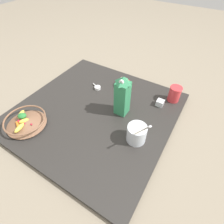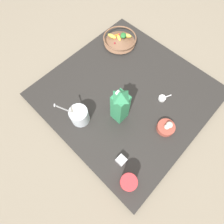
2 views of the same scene
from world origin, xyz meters
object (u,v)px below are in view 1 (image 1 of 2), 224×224
(drinking_cup, at_px, (175,94))
(garlic_bowl, at_px, (123,83))
(milk_carton, at_px, (122,96))
(fruit_bowl, at_px, (25,121))
(spice_jar, at_px, (160,103))
(yogurt_tub, at_px, (137,133))

(drinking_cup, bearing_deg, garlic_bowl, -174.26)
(milk_carton, xyz_separation_m, drinking_cup, (0.26, 0.30, -0.08))
(fruit_bowl, height_order, spice_jar, fruit_bowl)
(yogurt_tub, bearing_deg, drinking_cup, 80.73)
(fruit_bowl, height_order, garlic_bowl, fruit_bowl)
(yogurt_tub, xyz_separation_m, garlic_bowl, (-0.31, 0.41, -0.04))
(yogurt_tub, height_order, garlic_bowl, yogurt_tub)
(fruit_bowl, relative_size, spice_jar, 5.17)
(milk_carton, distance_m, garlic_bowl, 0.31)
(yogurt_tub, distance_m, garlic_bowl, 0.52)
(milk_carton, bearing_deg, garlic_bowl, 116.82)
(fruit_bowl, bearing_deg, spice_jar, 43.45)
(milk_carton, bearing_deg, yogurt_tub, -40.43)
(yogurt_tub, bearing_deg, garlic_bowl, 127.09)
(drinking_cup, bearing_deg, yogurt_tub, -99.27)
(fruit_bowl, height_order, milk_carton, milk_carton)
(spice_jar, distance_m, garlic_bowl, 0.33)
(fruit_bowl, bearing_deg, drinking_cup, 45.27)
(spice_jar, bearing_deg, drinking_cup, 59.00)
(milk_carton, height_order, spice_jar, milk_carton)
(fruit_bowl, xyz_separation_m, spice_jar, (0.64, 0.61, -0.02))
(yogurt_tub, distance_m, drinking_cup, 0.46)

